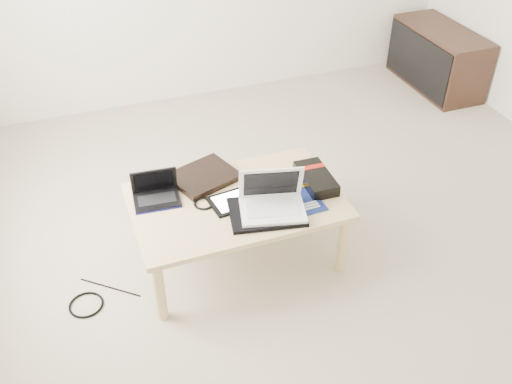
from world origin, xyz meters
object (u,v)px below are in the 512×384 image
object	(u,v)px
netbook	(156,194)
white_laptop	(272,201)
media_cabinet	(437,58)
coffee_table	(236,207)
gpu_box	(316,178)

from	to	relation	value
netbook	white_laptop	bearing A→B (deg)	-29.73
media_cabinet	netbook	world-z (taller)	netbook
white_laptop	media_cabinet	bearing A→B (deg)	36.87
coffee_table	media_cabinet	distance (m)	2.70
media_cabinet	white_laptop	bearing A→B (deg)	-143.13
white_laptop	gpu_box	distance (m)	0.35
coffee_table	netbook	xyz separation A→B (m)	(-0.39, 0.15, 0.09)
netbook	white_laptop	distance (m)	0.62
coffee_table	gpu_box	bearing A→B (deg)	-1.51
netbook	white_laptop	size ratio (longest dim) A/B	0.68
media_cabinet	gpu_box	distance (m)	2.34
white_laptop	gpu_box	size ratio (longest dim) A/B	1.21
media_cabinet	gpu_box	bearing A→B (deg)	-141.32
coffee_table	white_laptop	xyz separation A→B (m)	(0.14, -0.16, 0.12)
coffee_table	gpu_box	distance (m)	0.46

